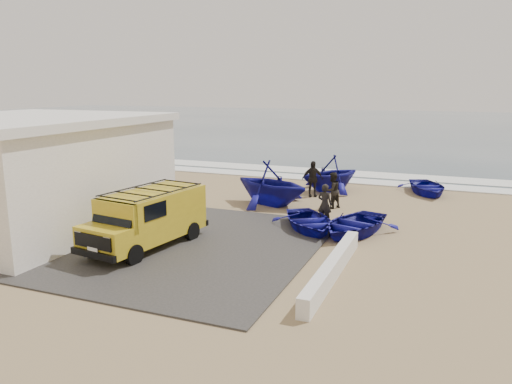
% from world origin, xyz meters
% --- Properties ---
extents(ground, '(160.00, 160.00, 0.00)m').
position_xyz_m(ground, '(0.00, 0.00, 0.00)').
color(ground, '#9A8159').
extents(slab, '(12.00, 10.00, 0.05)m').
position_xyz_m(slab, '(-2.00, -2.00, 0.03)').
color(slab, '#3D3B38').
rests_on(slab, ground).
extents(ocean, '(180.00, 88.00, 0.01)m').
position_xyz_m(ocean, '(0.00, 56.00, 0.00)').
color(ocean, '#385166').
rests_on(ocean, ground).
extents(surf_line, '(180.00, 1.60, 0.06)m').
position_xyz_m(surf_line, '(0.00, 12.00, 0.03)').
color(surf_line, white).
rests_on(surf_line, ground).
extents(surf_wash, '(180.00, 2.20, 0.04)m').
position_xyz_m(surf_wash, '(0.00, 14.50, 0.02)').
color(surf_wash, white).
rests_on(surf_wash, ground).
extents(building, '(8.40, 9.40, 4.30)m').
position_xyz_m(building, '(-7.50, -2.00, 2.16)').
color(building, white).
rests_on(building, ground).
extents(parapet, '(0.35, 6.00, 0.55)m').
position_xyz_m(parapet, '(5.00, -3.00, 0.28)').
color(parapet, silver).
rests_on(parapet, ground).
extents(van, '(2.46, 4.87, 2.00)m').
position_xyz_m(van, '(-1.53, -2.59, 1.07)').
color(van, gold).
rests_on(van, ground).
extents(boat_near_left, '(3.89, 4.19, 0.71)m').
position_xyz_m(boat_near_left, '(3.03, 1.42, 0.35)').
color(boat_near_left, '#12118B').
rests_on(boat_near_left, ground).
extents(boat_near_right, '(3.50, 4.21, 0.75)m').
position_xyz_m(boat_near_right, '(4.72, 1.57, 0.38)').
color(boat_near_right, '#12118B').
rests_on(boat_near_right, ground).
extents(boat_mid_left, '(4.85, 4.52, 2.07)m').
position_xyz_m(boat_mid_left, '(0.22, 4.78, 1.04)').
color(boat_mid_left, '#12118B').
rests_on(boat_mid_left, ground).
extents(boat_far_left, '(4.62, 4.74, 1.90)m').
position_xyz_m(boat_far_left, '(2.03, 8.92, 0.95)').
color(boat_far_left, '#12118B').
rests_on(boat_far_left, ground).
extents(boat_far_right, '(3.47, 4.07, 0.71)m').
position_xyz_m(boat_far_right, '(6.82, 10.04, 0.36)').
color(boat_far_right, '#12118B').
rests_on(boat_far_right, ground).
extents(fisherman_front, '(0.66, 0.50, 1.64)m').
position_xyz_m(fisherman_front, '(3.38, 2.45, 0.82)').
color(fisherman_front, black).
rests_on(fisherman_front, ground).
extents(fisherman_middle, '(0.97, 1.01, 1.64)m').
position_xyz_m(fisherman_middle, '(3.03, 5.21, 0.82)').
color(fisherman_middle, black).
rests_on(fisherman_middle, ground).
extents(fisherman_back, '(1.14, 0.89, 1.80)m').
position_xyz_m(fisherman_back, '(1.54, 7.21, 0.90)').
color(fisherman_back, black).
rests_on(fisherman_back, ground).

